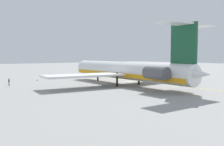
% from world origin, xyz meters
% --- Properties ---
extents(ground, '(342.66, 342.66, 0.00)m').
position_xyz_m(ground, '(0.00, 0.00, 0.00)').
color(ground, gray).
extents(main_jetliner, '(45.35, 40.31, 13.22)m').
position_xyz_m(main_jetliner, '(-6.33, 6.84, 3.60)').
color(main_jetliner, white).
rests_on(main_jetliner, ground).
extents(ground_crew_near_nose, '(0.32, 0.36, 1.77)m').
position_xyz_m(ground_crew_near_nose, '(18.26, -10.54, 1.12)').
color(ground_crew_near_nose, black).
rests_on(ground_crew_near_nose, ground).
extents(ground_crew_near_tail, '(0.29, 0.45, 1.83)m').
position_xyz_m(ground_crew_near_tail, '(10.23, -15.09, 1.16)').
color(ground_crew_near_tail, black).
rests_on(ground_crew_near_tail, ground).
extents(ground_crew_portside, '(0.46, 0.29, 1.81)m').
position_xyz_m(ground_crew_portside, '(10.23, 29.70, 1.14)').
color(ground_crew_portside, black).
rests_on(ground_crew_portside, ground).
extents(safety_cone_nose, '(0.40, 0.40, 0.55)m').
position_xyz_m(safety_cone_nose, '(16.30, -12.31, 0.28)').
color(safety_cone_nose, '#EA590F').
rests_on(safety_cone_nose, ground).
extents(safety_cone_wingtip, '(0.40, 0.40, 0.55)m').
position_xyz_m(safety_cone_wingtip, '(17.88, 19.85, 0.28)').
color(safety_cone_wingtip, '#EA590F').
rests_on(safety_cone_wingtip, ground).
extents(taxiway_centreline, '(81.55, 1.00, 0.01)m').
position_xyz_m(taxiway_centreline, '(-5.06, -2.08, 0.00)').
color(taxiway_centreline, gold).
rests_on(taxiway_centreline, ground).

